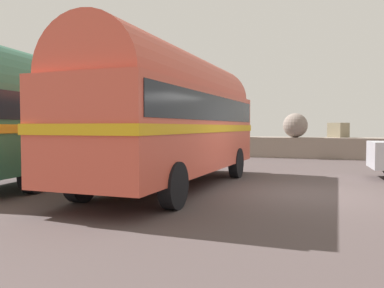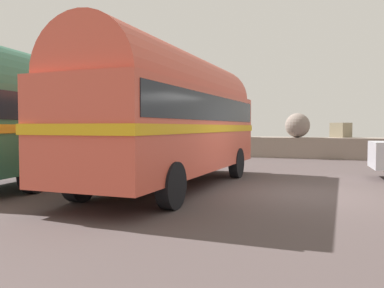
% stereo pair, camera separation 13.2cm
% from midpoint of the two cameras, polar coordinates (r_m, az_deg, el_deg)
% --- Properties ---
extents(ground, '(32.00, 26.00, 0.02)m').
position_cam_midpoint_polar(ground, '(10.13, 15.01, -7.01)').
color(ground, '#493D3D').
extents(breakwater, '(31.36, 2.25, 2.46)m').
position_cam_midpoint_polar(breakwater, '(21.75, 18.86, -0.16)').
color(breakwater, gray).
rests_on(breakwater, ground).
extents(vintage_coach, '(2.52, 8.60, 3.70)m').
position_cam_midpoint_polar(vintage_coach, '(10.62, -3.07, 4.56)').
color(vintage_coach, black).
rests_on(vintage_coach, ground).
extents(second_coach, '(3.55, 8.83, 3.70)m').
position_cam_midpoint_polar(second_coach, '(13.22, -19.81, 4.02)').
color(second_coach, black).
rests_on(second_coach, ground).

